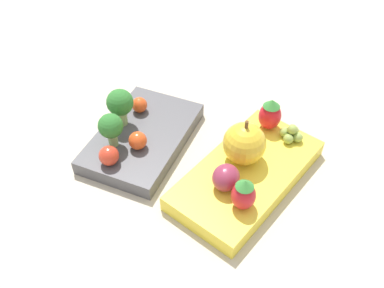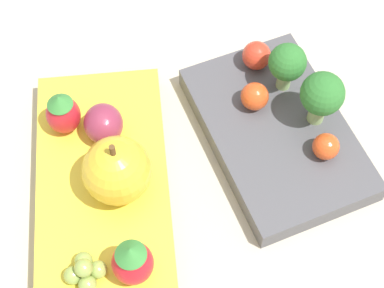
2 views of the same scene
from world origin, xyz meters
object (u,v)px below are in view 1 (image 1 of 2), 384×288
at_px(strawberry_0, 270,114).
at_px(cherry_tomato_0, 109,156).
at_px(bento_box_savoury, 142,138).
at_px(broccoli_floret_0, 111,127).
at_px(apple, 244,144).
at_px(grape_cluster, 291,134).
at_px(broccoli_floret_1, 121,102).
at_px(bento_box_fruit, 247,174).
at_px(plum, 226,177).
at_px(strawberry_1, 244,194).
at_px(cherry_tomato_2, 139,105).
at_px(cherry_tomato_1, 138,141).

bearing_deg(strawberry_0, cherry_tomato_0, 139.24).
xyz_separation_m(bento_box_savoury, broccoli_floret_0, (-0.04, 0.02, 0.05)).
height_order(apple, grape_cluster, apple).
distance_m(broccoli_floret_1, apple, 0.19).
bearing_deg(apple, cherry_tomato_0, 123.56).
distance_m(broccoli_floret_1, strawberry_0, 0.22).
height_order(bento_box_fruit, broccoli_floret_0, broccoli_floret_0).
bearing_deg(bento_box_savoury, strawberry_0, -55.14).
height_order(strawberry_0, plum, strawberry_0).
height_order(bento_box_savoury, strawberry_1, strawberry_1).
bearing_deg(broccoli_floret_1, cherry_tomato_2, -7.67).
xyz_separation_m(cherry_tomato_2, grape_cluster, (0.06, -0.22, -0.00)).
bearing_deg(cherry_tomato_2, plum, -109.23).
distance_m(bento_box_savoury, strawberry_1, 0.20).
relative_size(bento_box_fruit, plum, 6.29).
bearing_deg(cherry_tomato_1, strawberry_0, -46.01).
bearing_deg(cherry_tomato_1, plum, -89.82).
bearing_deg(plum, broccoli_floret_1, 80.66).
distance_m(apple, strawberry_0, 0.08).
distance_m(broccoli_floret_0, strawberry_1, 0.21).
relative_size(bento_box_fruit, cherry_tomato_0, 8.60).
bearing_deg(broccoli_floret_0, cherry_tomato_2, 9.17).
distance_m(bento_box_savoury, plum, 0.16).
xyz_separation_m(apple, strawberry_1, (-0.07, -0.04, -0.01)).
bearing_deg(cherry_tomato_1, broccoli_floret_1, 57.85).
bearing_deg(strawberry_1, bento_box_savoury, 77.27).
bearing_deg(strawberry_1, cherry_tomato_1, 84.86).
bearing_deg(broccoli_floret_0, bento_box_savoury, -23.65).
bearing_deg(broccoli_floret_1, apple, -82.59).
height_order(broccoli_floret_1, plum, broccoli_floret_1).
distance_m(broccoli_floret_1, plum, 0.19).
bearing_deg(cherry_tomato_1, cherry_tomato_2, 35.18).
bearing_deg(broccoli_floret_1, broccoli_floret_0, -159.37).
distance_m(cherry_tomato_0, strawberry_1, 0.19).
relative_size(strawberry_0, plum, 1.34).
relative_size(broccoli_floret_0, cherry_tomato_1, 2.04).
relative_size(broccoli_floret_1, apple, 0.88).
relative_size(cherry_tomato_0, strawberry_1, 0.59).
height_order(bento_box_savoury, strawberry_0, strawberry_0).
bearing_deg(bento_box_savoury, apple, -79.10).
distance_m(bento_box_savoury, broccoli_floret_1, 0.06).
height_order(bento_box_fruit, cherry_tomato_0, cherry_tomato_0).
xyz_separation_m(strawberry_0, plum, (-0.13, -0.00, -0.01)).
relative_size(bento_box_fruit, broccoli_floret_1, 3.96).
xyz_separation_m(broccoli_floret_1, strawberry_1, (-0.05, -0.22, -0.01)).
height_order(bento_box_savoury, broccoli_floret_0, broccoli_floret_0).
height_order(cherry_tomato_0, cherry_tomato_1, cherry_tomato_0).
distance_m(bento_box_savoury, apple, 0.16).
relative_size(broccoli_floret_1, strawberry_0, 1.18).
xyz_separation_m(broccoli_floret_1, strawberry_0, (0.10, -0.19, -0.01)).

